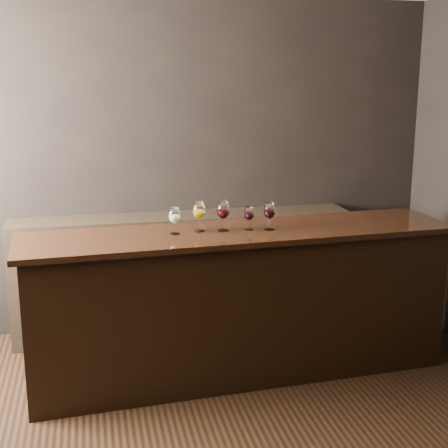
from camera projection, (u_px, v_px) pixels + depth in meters
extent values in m
cube|color=black|center=(144.00, 168.00, 5.27)|extent=(5.00, 0.02, 2.80)
cube|color=black|center=(239.00, 305.00, 4.55)|extent=(3.03, 0.83, 1.05)
cube|color=black|center=(240.00, 233.00, 4.42)|extent=(3.14, 0.90, 0.04)
cube|color=black|center=(184.00, 273.00, 5.33)|extent=(2.84, 0.40, 1.02)
cylinder|color=white|center=(175.00, 233.00, 4.31)|extent=(0.07, 0.07, 0.00)
cylinder|color=white|center=(175.00, 228.00, 4.30)|extent=(0.01, 0.01, 0.07)
ellipsoid|color=white|center=(174.00, 215.00, 4.28)|extent=(0.08, 0.08, 0.11)
cylinder|color=white|center=(174.00, 208.00, 4.27)|extent=(0.06, 0.06, 0.01)
ellipsoid|color=#C2D477|center=(174.00, 218.00, 4.29)|extent=(0.06, 0.06, 0.05)
cylinder|color=white|center=(199.00, 231.00, 4.39)|extent=(0.07, 0.07, 0.00)
cylinder|color=white|center=(199.00, 225.00, 4.38)|extent=(0.01, 0.01, 0.08)
ellipsoid|color=white|center=(199.00, 211.00, 4.36)|extent=(0.09, 0.09, 0.13)
cylinder|color=white|center=(199.00, 203.00, 4.34)|extent=(0.07, 0.07, 0.01)
ellipsoid|color=orange|center=(199.00, 213.00, 4.36)|extent=(0.07, 0.07, 0.06)
cylinder|color=white|center=(223.00, 230.00, 4.40)|extent=(0.08, 0.08, 0.00)
cylinder|color=white|center=(223.00, 224.00, 4.39)|extent=(0.01, 0.01, 0.08)
ellipsoid|color=white|center=(223.00, 210.00, 4.37)|extent=(0.09, 0.09, 0.13)
cylinder|color=white|center=(223.00, 202.00, 4.36)|extent=(0.07, 0.07, 0.01)
ellipsoid|color=black|center=(223.00, 213.00, 4.37)|extent=(0.07, 0.07, 0.06)
cylinder|color=white|center=(249.00, 229.00, 4.43)|extent=(0.06, 0.06, 0.00)
cylinder|color=white|center=(249.00, 225.00, 4.42)|extent=(0.01, 0.01, 0.06)
ellipsoid|color=white|center=(249.00, 213.00, 4.40)|extent=(0.07, 0.07, 0.10)
cylinder|color=white|center=(249.00, 207.00, 4.39)|extent=(0.05, 0.05, 0.01)
ellipsoid|color=black|center=(249.00, 216.00, 4.40)|extent=(0.06, 0.06, 0.05)
cylinder|color=white|center=(269.00, 229.00, 4.43)|extent=(0.07, 0.07, 0.00)
cylinder|color=white|center=(269.00, 224.00, 4.42)|extent=(0.01, 0.01, 0.08)
ellipsoid|color=white|center=(270.00, 210.00, 4.39)|extent=(0.09, 0.09, 0.12)
cylinder|color=white|center=(270.00, 203.00, 4.38)|extent=(0.06, 0.06, 0.01)
ellipsoid|color=black|center=(270.00, 213.00, 4.40)|extent=(0.07, 0.07, 0.06)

